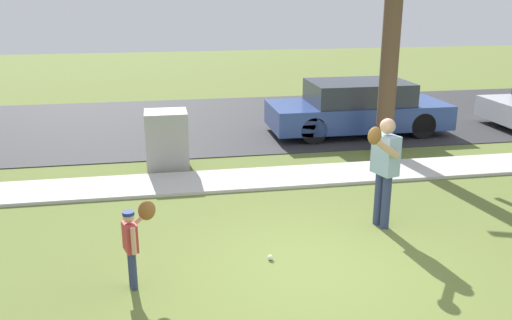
% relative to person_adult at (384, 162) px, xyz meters
% --- Properties ---
extents(ground_plane, '(48.00, 48.00, 0.00)m').
position_rel_person_adult_xyz_m(ground_plane, '(-1.42, 2.39, -1.06)').
color(ground_plane, olive).
extents(sidewalk_strip, '(36.00, 1.20, 0.06)m').
position_rel_person_adult_xyz_m(sidewalk_strip, '(-1.42, 2.49, -1.03)').
color(sidewalk_strip, beige).
rests_on(sidewalk_strip, ground).
extents(road_surface, '(36.00, 6.80, 0.02)m').
position_rel_person_adult_xyz_m(road_surface, '(-1.42, 7.49, -1.05)').
color(road_surface, '#2D2D30').
rests_on(road_surface, ground).
extents(person_adult, '(0.66, 0.78, 1.72)m').
position_rel_person_adult_xyz_m(person_adult, '(0.00, 0.00, 0.00)').
color(person_adult, navy).
rests_on(person_adult, ground).
extents(person_child, '(0.44, 0.50, 1.05)m').
position_rel_person_adult_xyz_m(person_child, '(-3.65, -1.11, -0.37)').
color(person_child, navy).
rests_on(person_child, ground).
extents(baseball, '(0.07, 0.07, 0.07)m').
position_rel_person_adult_xyz_m(baseball, '(-1.90, -0.77, -1.02)').
color(baseball, white).
rests_on(baseball, ground).
extents(utility_cabinet, '(0.85, 0.75, 1.20)m').
position_rel_person_adult_xyz_m(utility_cabinet, '(-3.15, 3.60, -0.46)').
color(utility_cabinet, gray).
rests_on(utility_cabinet, ground).
extents(street_tree_near, '(1.85, 1.89, 5.62)m').
position_rel_person_adult_xyz_m(street_tree_near, '(1.71, 3.88, 1.92)').
color(street_tree_near, brown).
rests_on(street_tree_near, ground).
extents(parked_wagon_blue, '(4.50, 1.80, 1.33)m').
position_rel_person_adult_xyz_m(parked_wagon_blue, '(1.71, 5.60, -0.40)').
color(parked_wagon_blue, '#2D478C').
rests_on(parked_wagon_blue, road_surface).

